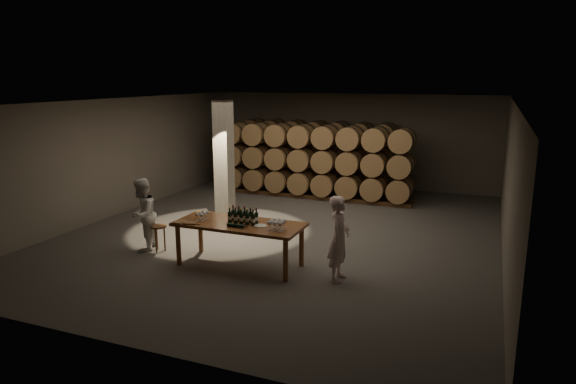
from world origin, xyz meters
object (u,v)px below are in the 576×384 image
at_px(tasting_table, 239,228).
at_px(notebook_near, 190,223).
at_px(person_man, 339,239).
at_px(plate, 261,226).
at_px(bottle_cluster, 243,217).
at_px(stool, 159,230).
at_px(person_woman, 142,215).

bearing_deg(tasting_table, notebook_near, -155.27).
bearing_deg(tasting_table, person_man, 0.13).
distance_m(tasting_table, plate, 0.51).
distance_m(bottle_cluster, stool, 2.20).
height_order(tasting_table, plate, plate).
distance_m(plate, stool, 2.59).
height_order(tasting_table, person_woman, person_woman).
bearing_deg(bottle_cluster, plate, -9.58).
bearing_deg(tasting_table, stool, 176.56).
distance_m(bottle_cluster, person_woman, 2.51).
bearing_deg(person_woman, notebook_near, 58.17).
bearing_deg(person_woman, person_man, 74.60).
bearing_deg(bottle_cluster, stool, 177.26).
bearing_deg(plate, notebook_near, -165.42).
relative_size(tasting_table, bottle_cluster, 4.32).
xyz_separation_m(plate, notebook_near, (-1.38, -0.36, 0.01)).
bearing_deg(person_woman, stool, 84.03).
height_order(stool, person_woman, person_woman).
relative_size(bottle_cluster, person_woman, 0.37).
bearing_deg(person_woman, bottle_cluster, 74.34).
relative_size(notebook_near, person_woman, 0.16).
xyz_separation_m(notebook_near, person_woman, (-1.53, 0.48, -0.11)).
xyz_separation_m(plate, stool, (-2.55, 0.17, -0.43)).
bearing_deg(tasting_table, plate, -5.67).
height_order(plate, person_woman, person_woman).
relative_size(notebook_near, person_man, 0.16).
height_order(plate, person_man, person_man).
bearing_deg(person_man, tasting_table, 90.26).
xyz_separation_m(bottle_cluster, plate, (0.42, -0.07, -0.11)).
relative_size(plate, notebook_near, 1.02).
bearing_deg(stool, person_man, -1.64).
distance_m(plate, person_woman, 2.92).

